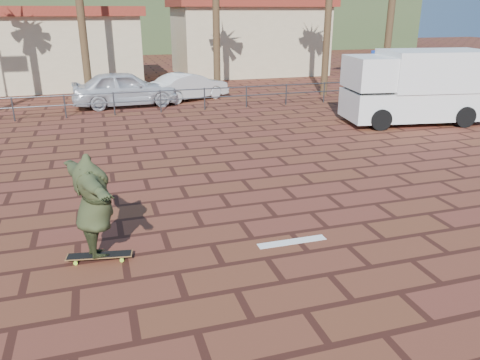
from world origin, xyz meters
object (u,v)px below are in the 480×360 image
longboard (100,256)px  car_silver (125,89)px  skateboarder (94,206)px  car_white (189,86)px  campervan (417,85)px

longboard → car_silver: size_ratio=0.25×
skateboarder → car_white: bearing=-33.4°
campervan → skateboarder: bearing=-138.9°
car_silver → campervan: bearing=-124.5°
skateboarder → longboard: bearing=83.1°
skateboarder → car_silver: size_ratio=0.49×
longboard → campervan: (12.43, 7.87, 1.39)m
car_silver → skateboarder: bearing=172.1°
skateboarder → car_silver: 14.90m
campervan → car_white: campervan is taller
longboard → campervan: size_ratio=0.21×
skateboarder → car_white: skateboarder is taller
car_silver → car_white: (3.20, 0.75, -0.15)m
longboard → car_silver: 14.91m
campervan → longboard: bearing=-138.9°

